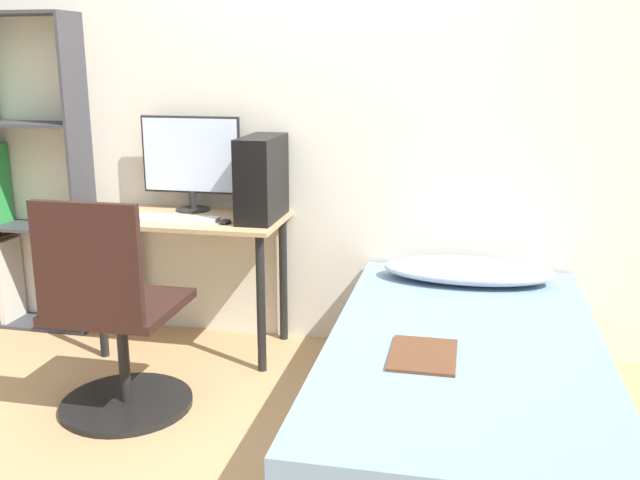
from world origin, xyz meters
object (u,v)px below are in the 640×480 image
Objects in this scene: bookshelf at (12,188)px; bed at (463,394)px; monitor at (191,159)px; office_chair at (115,333)px; pc_tower at (262,178)px; keyboard at (175,219)px.

bookshelf is 2.76m from bed.
office_chair is at bearing -90.16° from monitor.
monitor is (-1.47, 0.90, 0.77)m from bed.
bed is 4.77× the size of pc_tower.
bed is (2.55, -0.88, -0.58)m from bookshelf.
monitor is at bearing 89.84° from office_chair.
pc_tower reaches higher than keyboard.
monitor is 0.38m from keyboard.
pc_tower is (0.43, -0.12, -0.07)m from monitor.
keyboard is at bearing -161.11° from pc_tower.
bookshelf reaches higher than monitor.
bed is at bearing -31.52° from monitor.
bookshelf reaches higher than pc_tower.
bookshelf is at bearing 176.18° from pc_tower.
office_chair is at bearing -91.18° from keyboard.
office_chair reaches higher than keyboard.
pc_tower is at bearing -16.02° from monitor.
keyboard is (-1.46, 0.64, 0.50)m from bed.
office_chair is at bearing -40.16° from bookshelf.
pc_tower is (0.43, 0.81, 0.56)m from office_chair.
bookshelf is at bearing 160.96° from bed.
pc_tower is at bearing -3.82° from bookshelf.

